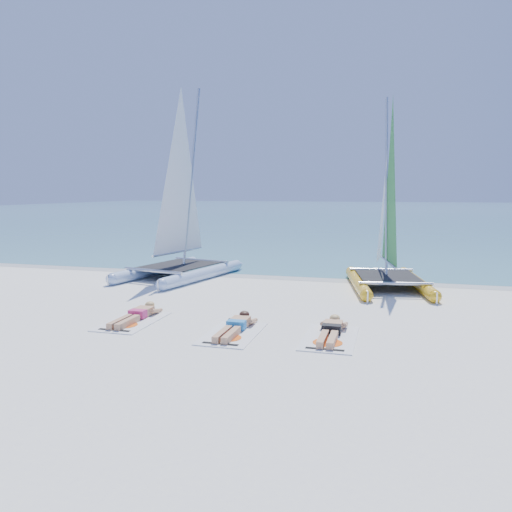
{
  "coord_description": "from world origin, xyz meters",
  "views": [
    {
      "loc": [
        3.17,
        -10.57,
        2.84
      ],
      "look_at": [
        -0.06,
        1.2,
        1.23
      ],
      "focal_mm": 35.0,
      "sensor_mm": 36.0,
      "label": 1
    }
  ],
  "objects": [
    {
      "name": "towel_a",
      "position": [
        -2.22,
        -1.08,
        0.01
      ],
      "size": [
        1.0,
        1.85,
        0.02
      ],
      "primitive_type": "cube",
      "color": "white",
      "rests_on": "ground"
    },
    {
      "name": "sunbather_b",
      "position": [
        0.17,
        -1.19,
        0.12
      ],
      "size": [
        0.37,
        1.73,
        0.26
      ],
      "color": "tan",
      "rests_on": "towel_b"
    },
    {
      "name": "towel_c",
      "position": [
        2.08,
        -1.18,
        0.01
      ],
      "size": [
        1.0,
        1.85,
        0.02
      ],
      "primitive_type": "cube",
      "color": "white",
      "rests_on": "ground"
    },
    {
      "name": "towel_b",
      "position": [
        0.17,
        -1.38,
        0.01
      ],
      "size": [
        1.0,
        1.85,
        0.02
      ],
      "primitive_type": "cube",
      "color": "white",
      "rests_on": "ground"
    },
    {
      "name": "ground",
      "position": [
        0.0,
        0.0,
        0.0
      ],
      "size": [
        140.0,
        140.0,
        0.0
      ],
      "primitive_type": "plane",
      "color": "silver",
      "rests_on": "ground"
    },
    {
      "name": "wet_sand_strip",
      "position": [
        0.0,
        5.5,
        0.0
      ],
      "size": [
        140.0,
        1.4,
        0.01
      ],
      "primitive_type": "cube",
      "color": "beige",
      "rests_on": "ground"
    },
    {
      "name": "catamaran_yellow",
      "position": [
        3.0,
        4.72,
        1.84
      ],
      "size": [
        2.79,
        4.7,
        5.83
      ],
      "rotation": [
        0.0,
        0.0,
        0.19
      ],
      "color": "yellow",
      "rests_on": "ground"
    },
    {
      "name": "sunbather_a",
      "position": [
        -2.22,
        -0.89,
        0.12
      ],
      "size": [
        0.37,
        1.73,
        0.26
      ],
      "color": "tan",
      "rests_on": "towel_a"
    },
    {
      "name": "sea",
      "position": [
        0.0,
        63.0,
        0.01
      ],
      "size": [
        140.0,
        115.0,
        0.01
      ],
      "primitive_type": "cube",
      "color": "#74BAC2",
      "rests_on": "ground"
    },
    {
      "name": "sunbather_c",
      "position": [
        2.08,
        -0.99,
        0.12
      ],
      "size": [
        0.37,
        1.73,
        0.26
      ],
      "color": "tan",
      "rests_on": "towel_c"
    },
    {
      "name": "catamaran_blue",
      "position": [
        -3.53,
        4.51,
        1.93
      ],
      "size": [
        3.24,
        5.12,
        6.47
      ],
      "rotation": [
        0.0,
        0.0,
        -0.22
      ],
      "color": "silver",
      "rests_on": "ground"
    }
  ]
}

